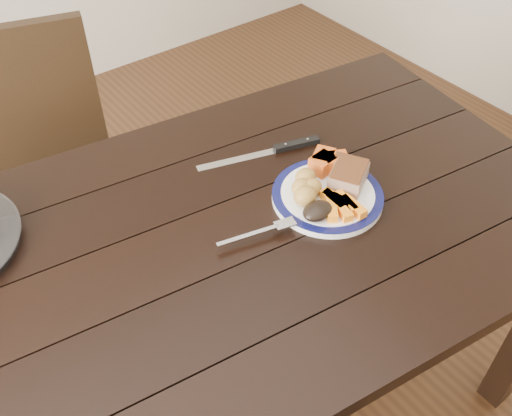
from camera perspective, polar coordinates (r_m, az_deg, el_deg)
ground at (r=1.84m, az=-2.50°, el=-19.00°), size 4.00×4.00×0.00m
dining_table at (r=1.29m, az=-3.39°, el=-5.59°), size 1.71×1.11×0.75m
chair_far at (r=1.85m, az=-20.37°, el=3.75°), size 0.52×0.53×0.93m
dinner_plate at (r=1.30m, az=7.14°, el=1.15°), size 0.25×0.25×0.02m
plate_rim at (r=1.30m, az=7.18°, el=1.42°), size 0.25×0.25×0.02m
pork_slice at (r=1.31m, az=9.21°, el=3.10°), size 0.12×0.11×0.04m
roasted_potatoes at (r=1.27m, az=5.01°, el=2.08°), size 0.09×0.09×0.04m
carrot_batons at (r=1.25m, az=8.44°, el=0.34°), size 0.08×0.11×0.02m
pumpkin_wedges at (r=1.35m, az=7.14°, el=4.60°), size 0.09×0.09×0.04m
dark_mushroom at (r=1.22m, az=6.18°, el=-0.29°), size 0.07×0.05×0.03m
fork at (r=1.20m, az=0.66°, el=-2.34°), size 0.18×0.06×0.00m
carving_knife at (r=1.43m, az=2.61°, el=6.02°), size 0.31×0.11×0.01m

